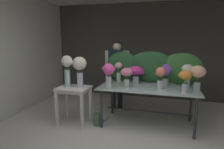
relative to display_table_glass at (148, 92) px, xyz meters
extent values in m
plane|color=silver|center=(-0.36, 0.23, -0.69)|extent=(7.72, 7.72, 0.00)
cube|color=#4C4742|center=(-0.36, 1.98, 0.68)|extent=(5.41, 0.12, 2.73)
cube|color=silver|center=(-3.07, 0.23, 0.68)|extent=(0.12, 3.63, 2.73)
cube|color=#ABC4BE|center=(0.00, 0.00, 0.10)|extent=(1.92, 1.01, 0.02)
cylinder|color=#38383D|center=(-0.86, -0.41, -0.30)|extent=(0.05, 0.05, 0.78)
sphere|color=#38383D|center=(-0.86, -0.41, -0.66)|extent=(0.07, 0.07, 0.07)
cylinder|color=#38383D|center=(0.86, -0.41, -0.30)|extent=(0.05, 0.05, 0.78)
sphere|color=#38383D|center=(0.86, -0.41, -0.66)|extent=(0.07, 0.07, 0.07)
cylinder|color=#38383D|center=(-0.86, 0.41, -0.30)|extent=(0.05, 0.05, 0.78)
sphere|color=#38383D|center=(-0.86, 0.41, -0.66)|extent=(0.07, 0.07, 0.07)
cylinder|color=#38383D|center=(0.86, 0.41, -0.30)|extent=(0.05, 0.05, 0.78)
sphere|color=#38383D|center=(0.86, 0.41, -0.66)|extent=(0.07, 0.07, 0.07)
cylinder|color=#38383D|center=(0.00, 0.00, -0.42)|extent=(1.72, 0.03, 0.03)
cube|color=white|center=(-1.46, -0.37, 0.07)|extent=(0.63, 0.51, 0.03)
cube|color=white|center=(-1.46, -0.37, 0.02)|extent=(0.57, 0.45, 0.06)
cube|color=white|center=(-1.74, -0.59, -0.32)|extent=(0.05, 0.05, 0.74)
cube|color=white|center=(-1.19, -0.59, -0.32)|extent=(0.05, 0.05, 0.74)
cube|color=white|center=(-1.74, -0.16, -0.32)|extent=(0.05, 0.05, 0.74)
cube|color=white|center=(-1.19, -0.16, -0.32)|extent=(0.05, 0.05, 0.74)
cylinder|color=#232328|center=(-0.94, 0.74, -0.26)|extent=(0.12, 0.12, 0.86)
cylinder|color=#232328|center=(-0.76, 0.74, -0.26)|extent=(0.12, 0.12, 0.86)
cube|color=#B2BCC6|center=(-0.85, 0.74, 0.47)|extent=(0.42, 0.22, 0.58)
cube|color=#192833|center=(-0.85, 0.63, 0.43)|extent=(0.36, 0.02, 0.70)
cylinder|color=beige|center=(-1.10, 0.74, 0.48)|extent=(0.09, 0.09, 0.55)
cylinder|color=beige|center=(-0.59, 0.74, 0.48)|extent=(0.09, 0.09, 0.55)
sphere|color=beige|center=(-0.85, 0.74, 0.85)|extent=(0.20, 0.20, 0.20)
ellipsoid|color=black|center=(-0.85, 0.76, 0.91)|extent=(0.15, 0.15, 0.09)
ellipsoid|color=#28562D|center=(-0.63, 0.39, 0.44)|extent=(0.72, 0.21, 0.65)
ellipsoid|color=#28562D|center=(-0.01, 0.39, 0.45)|extent=(0.99, 0.21, 0.67)
ellipsoid|color=#387033|center=(0.63, 0.39, 0.44)|extent=(0.84, 0.24, 0.65)
cylinder|color=silver|center=(0.23, -0.18, 0.20)|extent=(0.11, 0.11, 0.17)
cylinder|color=#9EBCB2|center=(0.23, -0.18, 0.15)|extent=(0.10, 0.10, 0.07)
cylinder|color=#28562D|center=(0.25, -0.18, 0.26)|extent=(0.01, 0.01, 0.27)
cylinder|color=#28562D|center=(0.22, -0.16, 0.26)|extent=(0.01, 0.01, 0.27)
cylinder|color=#28562D|center=(0.20, -0.19, 0.26)|extent=(0.01, 0.01, 0.27)
cylinder|color=#28562D|center=(0.23, -0.20, 0.26)|extent=(0.01, 0.01, 0.27)
ellipsoid|color=#EF7A60|center=(0.23, -0.18, 0.45)|extent=(0.17, 0.17, 0.18)
sphere|color=#EF7A60|center=(0.17, -0.21, 0.42)|extent=(0.06, 0.06, 0.06)
cylinder|color=silver|center=(-0.85, 0.00, 0.20)|extent=(0.10, 0.10, 0.17)
cylinder|color=#9EBCB2|center=(-0.85, 0.00, 0.15)|extent=(0.09, 0.09, 0.07)
cylinder|color=#387033|center=(-0.83, -0.01, 0.25)|extent=(0.01, 0.01, 0.26)
cylinder|color=#387033|center=(-0.86, 0.02, 0.25)|extent=(0.01, 0.01, 0.26)
cylinder|color=#387033|center=(-0.85, -0.01, 0.25)|extent=(0.01, 0.01, 0.26)
ellipsoid|color=#B28ED1|center=(-0.85, 0.00, 0.43)|extent=(0.17, 0.17, 0.15)
sphere|color=#B28ED1|center=(-0.77, -0.03, 0.44)|extent=(0.05, 0.05, 0.05)
cylinder|color=silver|center=(-0.29, 0.21, 0.19)|extent=(0.13, 0.13, 0.15)
cylinder|color=#9EBCB2|center=(-0.29, 0.21, 0.14)|extent=(0.12, 0.12, 0.06)
cylinder|color=#387033|center=(-0.26, 0.20, 0.22)|extent=(0.01, 0.01, 0.21)
cylinder|color=#387033|center=(-0.29, 0.23, 0.22)|extent=(0.01, 0.01, 0.21)
cylinder|color=#387033|center=(-0.32, 0.20, 0.22)|extent=(0.01, 0.01, 0.21)
cylinder|color=#387033|center=(-0.29, 0.18, 0.22)|extent=(0.01, 0.01, 0.21)
ellipsoid|color=#D1338E|center=(-0.29, 0.21, 0.39)|extent=(0.30, 0.30, 0.19)
sphere|color=#D1338E|center=(-0.41, 0.21, 0.41)|extent=(0.10, 0.10, 0.10)
sphere|color=#D1338E|center=(-0.17, 0.20, 0.36)|extent=(0.11, 0.11, 0.11)
cylinder|color=silver|center=(0.66, -0.30, 0.19)|extent=(0.10, 0.10, 0.16)
cylinder|color=#9EBCB2|center=(0.66, -0.30, 0.15)|extent=(0.09, 0.09, 0.07)
cylinder|color=#387033|center=(0.68, -0.29, 0.25)|extent=(0.01, 0.01, 0.26)
cylinder|color=#387033|center=(0.66, -0.28, 0.25)|extent=(0.01, 0.01, 0.26)
cylinder|color=#387033|center=(0.64, -0.30, 0.25)|extent=(0.01, 0.01, 0.26)
cylinder|color=#387033|center=(0.66, -0.33, 0.25)|extent=(0.01, 0.01, 0.26)
ellipsoid|color=orange|center=(0.66, -0.30, 0.43)|extent=(0.22, 0.22, 0.16)
sphere|color=orange|center=(0.57, -0.27, 0.42)|extent=(0.08, 0.08, 0.08)
ellipsoid|color=#477F3D|center=(0.66, -0.30, 0.29)|extent=(0.11, 0.08, 0.03)
cylinder|color=silver|center=(-0.41, -0.17, 0.19)|extent=(0.10, 0.10, 0.16)
cylinder|color=#9EBCB2|center=(-0.41, -0.17, 0.14)|extent=(0.09, 0.09, 0.07)
cylinder|color=#387033|center=(-0.40, -0.17, 0.24)|extent=(0.01, 0.01, 0.24)
cylinder|color=#387033|center=(-0.41, -0.15, 0.24)|extent=(0.01, 0.01, 0.24)
cylinder|color=#387033|center=(-0.43, -0.18, 0.24)|extent=(0.01, 0.01, 0.24)
cylinder|color=#387033|center=(-0.41, -0.19, 0.24)|extent=(0.01, 0.01, 0.24)
ellipsoid|color=pink|center=(-0.41, -0.17, 0.41)|extent=(0.24, 0.24, 0.16)
ellipsoid|color=#2D6028|center=(-0.42, -0.16, 0.29)|extent=(0.10, 0.10, 0.03)
cylinder|color=silver|center=(0.32, 0.08, 0.19)|extent=(0.12, 0.12, 0.16)
cylinder|color=#9EBCB2|center=(0.32, 0.08, 0.14)|extent=(0.11, 0.11, 0.07)
cylinder|color=#2D6028|center=(0.35, 0.09, 0.25)|extent=(0.01, 0.01, 0.25)
cylinder|color=#2D6028|center=(0.32, 0.10, 0.25)|extent=(0.01, 0.01, 0.25)
cylinder|color=#2D6028|center=(0.30, 0.06, 0.25)|extent=(0.01, 0.01, 0.25)
ellipsoid|color=purple|center=(0.32, 0.08, 0.45)|extent=(0.19, 0.19, 0.24)
sphere|color=purple|center=(0.26, 0.06, 0.43)|extent=(0.09, 0.09, 0.09)
sphere|color=purple|center=(0.40, 0.07, 0.47)|extent=(0.08, 0.08, 0.08)
ellipsoid|color=#28562D|center=(0.30, 0.09, 0.29)|extent=(0.09, 0.11, 0.03)
cylinder|color=silver|center=(-0.67, 0.22, 0.21)|extent=(0.09, 0.09, 0.21)
cylinder|color=#9EBCB2|center=(-0.67, 0.22, 0.15)|extent=(0.09, 0.09, 0.09)
cylinder|color=#477F3D|center=(-0.65, 0.22, 0.28)|extent=(0.01, 0.01, 0.32)
cylinder|color=#477F3D|center=(-0.67, 0.24, 0.28)|extent=(0.01, 0.01, 0.32)
cylinder|color=#477F3D|center=(-0.69, 0.21, 0.28)|extent=(0.01, 0.01, 0.32)
cylinder|color=#477F3D|center=(-0.67, 0.20, 0.28)|extent=(0.01, 0.01, 0.32)
ellipsoid|color=#EFB2BC|center=(-0.67, 0.22, 0.48)|extent=(0.15, 0.15, 0.14)
sphere|color=#EFB2BC|center=(-0.73, 0.20, 0.47)|extent=(0.07, 0.07, 0.07)
sphere|color=#EFB2BC|center=(-0.63, 0.21, 0.46)|extent=(0.07, 0.07, 0.07)
ellipsoid|color=#387033|center=(-0.64, 0.21, 0.34)|extent=(0.10, 0.09, 0.03)
cylinder|color=silver|center=(-0.72, -0.38, 0.22)|extent=(0.10, 0.10, 0.23)
cylinder|color=#9EBCB2|center=(-0.72, -0.38, 0.16)|extent=(0.09, 0.09, 0.10)
cylinder|color=#387033|center=(-0.70, -0.38, 0.27)|extent=(0.01, 0.01, 0.30)
cylinder|color=#387033|center=(-0.71, -0.36, 0.27)|extent=(0.01, 0.01, 0.30)
cylinder|color=#387033|center=(-0.73, -0.37, 0.27)|extent=(0.01, 0.01, 0.30)
cylinder|color=#387033|center=(-0.72, -0.39, 0.27)|extent=(0.01, 0.01, 0.30)
ellipsoid|color=#E54C9E|center=(-0.72, -0.38, 0.48)|extent=(0.21, 0.21, 0.22)
sphere|color=#E54C9E|center=(-0.80, -0.40, 0.50)|extent=(0.09, 0.09, 0.09)
sphere|color=#E54C9E|center=(-0.63, -0.36, 0.49)|extent=(0.08, 0.08, 0.08)
cylinder|color=silver|center=(0.87, -0.15, 0.19)|extent=(0.11, 0.11, 0.16)
cylinder|color=#9EBCB2|center=(0.87, -0.15, 0.15)|extent=(0.10, 0.10, 0.07)
cylinder|color=#28562D|center=(0.90, -0.15, 0.27)|extent=(0.01, 0.01, 0.29)
cylinder|color=#28562D|center=(0.86, -0.13, 0.27)|extent=(0.01, 0.01, 0.29)
cylinder|color=#28562D|center=(0.86, -0.16, 0.27)|extent=(0.01, 0.01, 0.29)
ellipsoid|color=#F4B78E|center=(0.87, -0.15, 0.48)|extent=(0.26, 0.26, 0.21)
sphere|color=#F4B78E|center=(0.79, -0.16, 0.45)|extent=(0.09, 0.09, 0.09)
sphere|color=#F4B78E|center=(0.95, -0.12, 0.50)|extent=(0.08, 0.08, 0.08)
cylinder|color=silver|center=(0.73, 0.14, 0.21)|extent=(0.11, 0.11, 0.21)
cylinder|color=#9EBCB2|center=(0.73, 0.14, 0.16)|extent=(0.10, 0.10, 0.09)
cylinder|color=#477F3D|center=(0.74, 0.14, 0.27)|extent=(0.01, 0.01, 0.30)
cylinder|color=#477F3D|center=(0.72, 0.17, 0.27)|extent=(0.01, 0.01, 0.30)
cylinder|color=#477F3D|center=(0.71, 0.14, 0.27)|extent=(0.01, 0.01, 0.30)
cylinder|color=#477F3D|center=(0.72, 0.12, 0.27)|extent=(0.01, 0.01, 0.30)
ellipsoid|color=white|center=(0.73, 0.14, 0.47)|extent=(0.22, 0.22, 0.18)
sphere|color=white|center=(0.64, 0.12, 0.49)|extent=(0.08, 0.08, 0.08)
sphere|color=white|center=(0.79, 0.17, 0.45)|extent=(0.08, 0.08, 0.08)
cylinder|color=silver|center=(-1.59, -0.37, 0.26)|extent=(0.12, 0.12, 0.35)
cylinder|color=#9EBCB2|center=(-1.59, -0.37, 0.16)|extent=(0.11, 0.11, 0.15)
cylinder|color=#387033|center=(-1.57, -0.37, 0.32)|extent=(0.01, 0.01, 0.45)
cylinder|color=#387033|center=(-1.59, -0.36, 0.32)|extent=(0.01, 0.01, 0.45)
cylinder|color=#387033|center=(-1.59, -0.39, 0.32)|extent=(0.01, 0.01, 0.45)
ellipsoid|color=white|center=(-1.59, -0.37, 0.61)|extent=(0.22, 0.22, 0.23)
sphere|color=white|center=(-1.50, -0.36, 0.58)|extent=(0.09, 0.09, 0.09)
ellipsoid|color=#477F3D|center=(-1.61, -0.36, 0.46)|extent=(0.11, 0.09, 0.03)
cylinder|color=silver|center=(-1.34, -0.32, 0.23)|extent=(0.12, 0.12, 0.30)
cylinder|color=#9EBCB2|center=(-1.34, -0.32, 0.15)|extent=(0.11, 0.11, 0.12)
cylinder|color=#387033|center=(-1.31, -0.32, 0.29)|extent=(0.01, 0.01, 0.39)
cylinder|color=#387033|center=(-1.35, -0.29, 0.29)|extent=(0.01, 0.01, 0.39)
cylinder|color=#387033|center=(-1.35, -0.34, 0.29)|extent=(0.01, 0.01, 0.39)
ellipsoid|color=silver|center=(-1.34, -0.32, 0.57)|extent=(0.28, 0.28, 0.26)
sphere|color=silver|center=(-1.42, -0.35, 0.55)|extent=(0.07, 0.07, 0.07)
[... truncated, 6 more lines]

